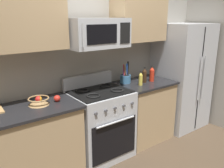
% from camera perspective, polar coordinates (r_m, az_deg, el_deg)
% --- Properties ---
extents(wall_back, '(8.00, 0.10, 2.60)m').
position_cam_1_polar(wall_back, '(3.28, -6.86, 6.20)').
color(wall_back, '#9E998E').
rests_on(wall_back, ground).
extents(counter_left, '(1.17, 0.63, 0.91)m').
position_cam_1_polar(counter_left, '(2.86, -19.76, -14.21)').
color(counter_left, tan).
rests_on(counter_left, ground).
extents(range_oven, '(0.76, 0.67, 1.09)m').
position_cam_1_polar(range_oven, '(3.22, -2.87, -9.37)').
color(range_oven, '#B2B5BA').
rests_on(range_oven, ground).
extents(counter_right, '(0.84, 0.63, 0.91)m').
position_cam_1_polar(counter_right, '(3.70, 7.61, -6.32)').
color(counter_right, tan).
rests_on(counter_right, ground).
extents(refrigerator, '(0.84, 0.74, 1.74)m').
position_cam_1_polar(refrigerator, '(4.19, 16.37, 1.79)').
color(refrigerator, '#B2B5BA').
rests_on(refrigerator, ground).
extents(microwave, '(0.75, 0.44, 0.35)m').
position_cam_1_polar(microwave, '(2.94, -3.50, 12.14)').
color(microwave, '#B2B5BA').
extents(upper_cabinets_left, '(1.16, 0.34, 0.75)m').
position_cam_1_polar(upper_cabinets_left, '(2.66, -23.94, 15.14)').
color(upper_cabinets_left, tan).
extents(upper_cabinets_right, '(0.83, 0.34, 0.75)m').
position_cam_1_polar(upper_cabinets_right, '(3.55, 6.60, 16.22)').
color(upper_cabinets_right, tan).
extents(utensil_crock, '(0.16, 0.16, 0.32)m').
position_cam_1_polar(utensil_crock, '(3.47, 3.26, 1.45)').
color(utensil_crock, teal).
rests_on(utensil_crock, counter_right).
extents(fruit_basket, '(0.23, 0.23, 0.10)m').
position_cam_1_polar(fruit_basket, '(2.73, -17.22, -3.89)').
color(fruit_basket, '#9E7A4C').
rests_on(fruit_basket, counter_left).
extents(apple_loose, '(0.07, 0.07, 0.07)m').
position_cam_1_polar(apple_loose, '(2.78, -13.08, -3.40)').
color(apple_loose, red).
rests_on(apple_loose, counter_left).
extents(bottle_hot_sauce, '(0.07, 0.07, 0.23)m').
position_cam_1_polar(bottle_hot_sauce, '(3.60, 9.58, 2.36)').
color(bottle_hot_sauce, red).
rests_on(bottle_hot_sauce, counter_right).
extents(bottle_oil, '(0.06, 0.06, 0.20)m').
position_cam_1_polar(bottle_oil, '(3.36, 6.91, 1.26)').
color(bottle_oil, gold).
rests_on(bottle_oil, counter_right).
extents(bottle_soy, '(0.07, 0.07, 0.23)m').
position_cam_1_polar(bottle_soy, '(3.51, 7.80, 2.04)').
color(bottle_soy, '#382314').
rests_on(bottle_soy, counter_right).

